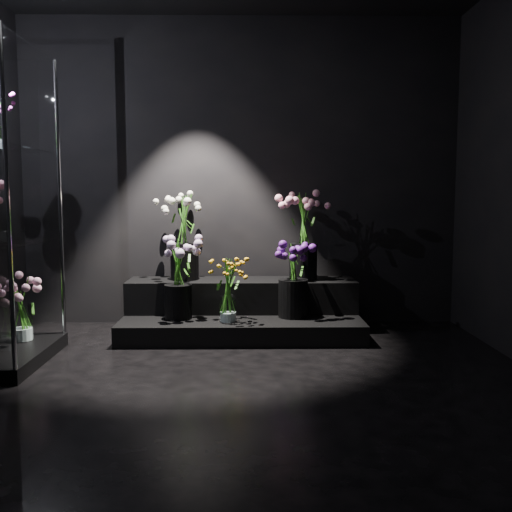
{
  "coord_description": "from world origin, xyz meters",
  "views": [
    {
      "loc": [
        0.07,
        -3.3,
        1.19
      ],
      "look_at": [
        0.14,
        1.2,
        0.71
      ],
      "focal_mm": 40.0,
      "sensor_mm": 36.0,
      "label": 1
    }
  ],
  "objects": [
    {
      "name": "wall_front",
      "position": [
        0.0,
        -2.0,
        1.4
      ],
      "size": [
        4.0,
        0.0,
        4.0
      ],
      "primitive_type": "plane",
      "rotation": [
        -1.57,
        0.0,
        0.0
      ],
      "color": "black",
      "rests_on": "floor"
    },
    {
      "name": "bouquet_lilac",
      "position": [
        -0.51,
        1.39,
        0.56
      ],
      "size": [
        0.42,
        0.42,
        0.67
      ],
      "rotation": [
        0.0,
        0.0,
        0.15
      ],
      "color": "black",
      "rests_on": "display_riser"
    },
    {
      "name": "wall_back",
      "position": [
        0.0,
        2.0,
        1.4
      ],
      "size": [
        4.0,
        0.0,
        4.0
      ],
      "primitive_type": "plane",
      "rotation": [
        1.57,
        0.0,
        0.0
      ],
      "color": "black",
      "rests_on": "floor"
    },
    {
      "name": "bouquet_cream_roses",
      "position": [
        -0.49,
        1.74,
        0.9
      ],
      "size": [
        0.52,
        0.52,
        0.77
      ],
      "rotation": [
        0.0,
        0.0,
        0.38
      ],
      "color": "black",
      "rests_on": "display_riser"
    },
    {
      "name": "floor",
      "position": [
        0.0,
        0.0,
        0.0
      ],
      "size": [
        4.0,
        4.0,
        0.0
      ],
      "primitive_type": "plane",
      "color": "black",
      "rests_on": "ground"
    },
    {
      "name": "bouquet_orange_bells",
      "position": [
        -0.09,
        1.27,
        0.43
      ],
      "size": [
        0.34,
        0.34,
        0.51
      ],
      "rotation": [
        0.0,
        0.0,
        -0.32
      ],
      "color": "white",
      "rests_on": "display_riser"
    },
    {
      "name": "display_riser",
      "position": [
        0.02,
        1.6,
        0.19
      ],
      "size": [
        2.01,
        0.89,
        0.45
      ],
      "color": "black",
      "rests_on": "floor"
    },
    {
      "name": "bouquet_purple",
      "position": [
        0.45,
        1.43,
        0.51
      ],
      "size": [
        0.34,
        0.34,
        0.62
      ],
      "rotation": [
        0.0,
        0.0,
        -0.12
      ],
      "color": "black",
      "rests_on": "display_riser"
    },
    {
      "name": "bouquet_case_base_pink",
      "position": [
        -1.64,
        0.94,
        0.35
      ],
      "size": [
        0.4,
        0.4,
        0.48
      ],
      "rotation": [
        0.0,
        0.0,
        0.35
      ],
      "color": "white",
      "rests_on": "display_case"
    },
    {
      "name": "bouquet_pink_roses",
      "position": [
        0.56,
        1.72,
        0.88
      ],
      "size": [
        0.37,
        0.37,
        0.76
      ],
      "rotation": [
        0.0,
        0.0,
        -0.01
      ],
      "color": "black",
      "rests_on": "display_riser"
    }
  ]
}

